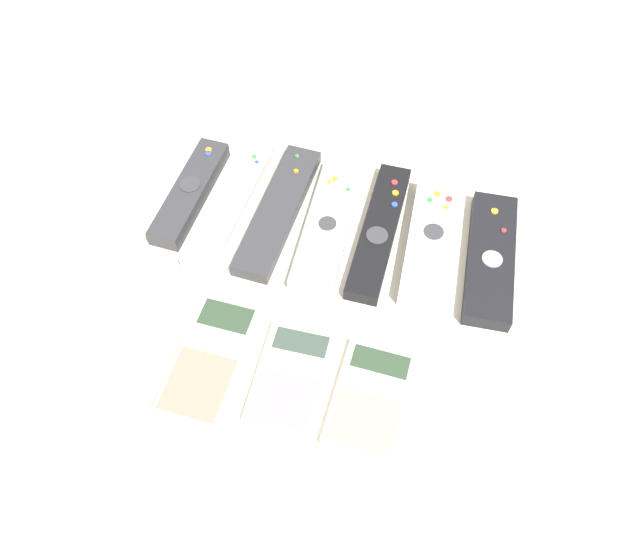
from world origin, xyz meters
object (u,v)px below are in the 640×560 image
object	(u,v)px
remote_0	(190,192)
remote_3	(328,224)
remote_1	(231,204)
remote_6	(491,258)
calculator_1	(289,377)
remote_2	(278,210)
remote_4	(379,231)
calculator_0	(211,359)
calculator_2	(371,398)
remote_5	(432,242)

from	to	relation	value
remote_0	remote_3	distance (m)	0.19
remote_1	remote_6	xyz separation A→B (m)	(0.33, -0.00, -0.00)
remote_1	calculator_1	xyz separation A→B (m)	(0.14, -0.21, -0.01)
remote_0	remote_2	distance (m)	0.12
remote_4	calculator_0	distance (m)	0.26
remote_3	calculator_2	xyz separation A→B (m)	(0.10, -0.22, -0.00)
remote_5	calculator_0	xyz separation A→B (m)	(-0.21, -0.22, -0.00)
remote_1	remote_2	world-z (taller)	remote_1
remote_4	remote_5	distance (m)	0.07
remote_6	calculator_1	bearing A→B (deg)	-135.57
remote_2	remote_4	xyz separation A→B (m)	(0.13, 0.00, 0.00)
remote_1	calculator_1	world-z (taller)	remote_1
remote_1	remote_4	size ratio (longest dim) A/B	1.03
remote_3	calculator_1	size ratio (longest dim) A/B	1.66
calculator_1	remote_0	bearing A→B (deg)	131.08
remote_1	remote_5	size ratio (longest dim) A/B	1.16
remote_6	calculator_0	world-z (taller)	remote_6
remote_1	remote_2	xyz separation A→B (m)	(0.06, 0.01, -0.00)
calculator_0	remote_4	bearing A→B (deg)	58.24
remote_2	remote_5	distance (m)	0.20
remote_3	calculator_1	world-z (taller)	remote_3
remote_4	calculator_2	world-z (taller)	remote_4
remote_2	remote_3	bearing A→B (deg)	-1.54
remote_5	calculator_0	world-z (taller)	remote_5
remote_0	calculator_1	size ratio (longest dim) A/B	1.43
remote_5	remote_2	bearing A→B (deg)	176.81
remote_1	calculator_2	distance (m)	0.31
remote_6	calculator_0	xyz separation A→B (m)	(-0.28, -0.21, -0.00)
remote_1	remote_5	world-z (taller)	remote_5
remote_5	remote_6	size ratio (longest dim) A/B	0.97
remote_3	remote_4	bearing A→B (deg)	3.40
calculator_2	calculator_0	bearing A→B (deg)	-178.09
calculator_1	calculator_2	distance (m)	0.09
remote_0	calculator_2	xyz separation A→B (m)	(0.29, -0.22, -0.01)
remote_4	remote_6	size ratio (longest dim) A/B	1.09
remote_1	calculator_0	distance (m)	0.22
remote_0	remote_4	distance (m)	0.25
remote_1	remote_5	distance (m)	0.26
remote_0	remote_1	bearing A→B (deg)	-3.55
remote_0	calculator_2	distance (m)	0.36
remote_3	remote_5	size ratio (longest dim) A/B	1.10
calculator_1	remote_2	bearing A→B (deg)	108.38
remote_2	remote_6	xyz separation A→B (m)	(0.27, -0.01, 0.00)
remote_0	remote_6	world-z (taller)	remote_0
remote_1	calculator_0	world-z (taller)	remote_1
remote_2	calculator_0	xyz separation A→B (m)	(-0.01, -0.22, -0.00)
remote_0	remote_5	xyz separation A→B (m)	(0.32, -0.00, 0.00)
remote_6	calculator_2	world-z (taller)	remote_6
remote_1	remote_6	size ratio (longest dim) A/B	1.13
remote_0	calculator_2	world-z (taller)	remote_0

